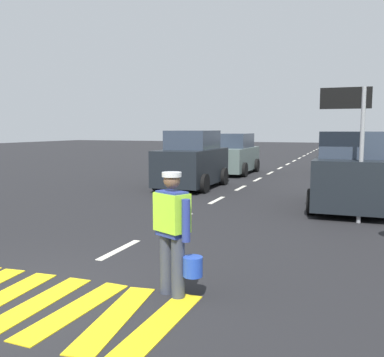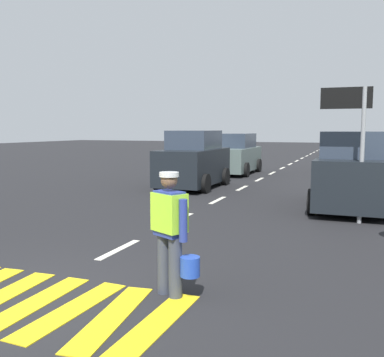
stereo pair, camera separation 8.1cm
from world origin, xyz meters
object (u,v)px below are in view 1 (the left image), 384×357
car_parked_curbside (351,173)px  car_parked_far (356,154)px  road_worker (174,228)px  lane_direction_sign (352,121)px  car_oncoming_second (233,155)px  car_oncoming_lead (192,161)px

car_parked_curbside → car_parked_far: 10.67m
road_worker → lane_direction_sign: size_ratio=0.52×
lane_direction_sign → car_oncoming_second: 11.58m
road_worker → lane_direction_sign: bearing=70.0°
car_parked_far → car_oncoming_lead: car_oncoming_lead is taller
car_oncoming_second → car_parked_far: size_ratio=1.00×
lane_direction_sign → car_oncoming_second: bearing=119.2°
car_parked_curbside → car_oncoming_lead: size_ratio=1.06×
lane_direction_sign → car_oncoming_second: lane_direction_sign is taller
car_parked_far → lane_direction_sign: bearing=-90.6°
car_parked_curbside → car_oncoming_lead: 6.25m
car_oncoming_second → car_parked_far: 6.26m
road_worker → car_parked_curbside: bearing=74.6°
car_oncoming_second → car_parked_far: bearing=23.7°
car_parked_curbside → car_oncoming_second: size_ratio=0.96×
lane_direction_sign → car_oncoming_lead: lane_direction_sign is taller
car_oncoming_second → lane_direction_sign: bearing=-60.8°
car_parked_curbside → car_oncoming_second: 9.90m
road_worker → car_oncoming_lead: size_ratio=0.43×
lane_direction_sign → car_oncoming_lead: (-5.69, 4.44, -1.40)m
lane_direction_sign → car_parked_far: (0.13, 12.54, -1.47)m
road_worker → car_oncoming_second: size_ratio=0.39×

